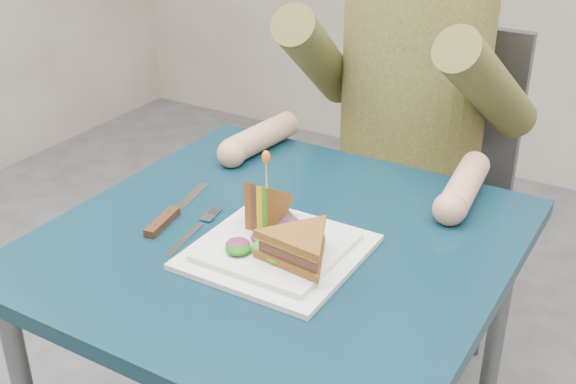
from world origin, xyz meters
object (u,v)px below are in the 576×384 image
Objects in this scene: table at (279,275)px; sandwich_upright at (267,207)px; diner at (414,50)px; fork at (193,231)px; sandwich_flat at (299,247)px; knife at (168,217)px; plate at (278,250)px; chair at (419,183)px.

table is 5.96× the size of sandwich_upright.
diner reaches higher than fork.
table is at bearing 17.26° from sandwich_upright.
fork is at bearing -153.74° from table.
sandwich_upright is at bearing 145.95° from sandwich_flat.
diner is 0.67m from fork.
knife is (-0.20, -0.05, 0.09)m from table.
table is at bearing 120.40° from plate.
table is at bearing 26.26° from fork.
knife is at bearing -165.05° from table.
table is 4.18× the size of fork.
fork reaches higher than table.
sandwich_flat is 0.29m from knife.
sandwich_flat is 0.89× the size of fork.
table is 0.11m from plate.
fork is at bearing -174.97° from plate.
knife is at bearing 169.27° from fork.
chair reaches higher than table.
sandwich_flat is 0.13m from sandwich_upright.
diner is 5.92× the size of sandwich_upright.
diner reaches higher than sandwich_upright.
sandwich_upright is (-0.10, 0.07, 0.01)m from sandwich_flat.
sandwich_flat is 1.27× the size of sandwich_upright.
sandwich_flat is (0.08, -0.08, 0.12)m from table.
knife is at bearing -107.57° from diner.
diner is at bearing 88.14° from sandwich_upright.
table is at bearing -90.00° from chair.
fork is (-0.13, -0.07, 0.08)m from table.
table is 0.22m from knife.
plate is at bearing -87.25° from diner.
plate is 1.63× the size of sandwich_flat.
knife reaches higher than fork.
knife is (-0.18, -0.05, -0.05)m from sandwich_upright.
sandwich_flat is at bearing -24.44° from plate.
plate is 0.23m from knife.
sandwich_upright is (-0.02, -0.01, 0.13)m from table.
fork is (-0.13, -0.64, -0.18)m from diner.
fork is at bearing -152.36° from sandwich_upright.
chair reaches higher than sandwich_upright.
sandwich_upright is (-0.05, 0.05, 0.05)m from plate.
chair reaches higher than knife.
chair is 0.78m from fork.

